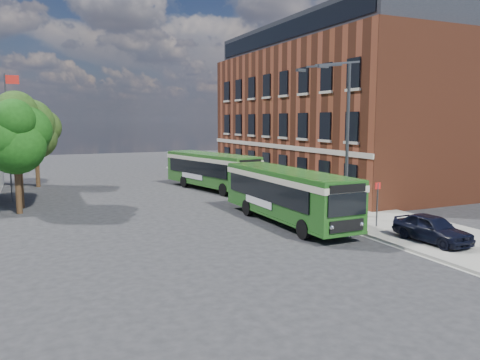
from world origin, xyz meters
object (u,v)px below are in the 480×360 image
street_lamp (342,139)px  bus_rear (211,168)px  bus_front (287,191)px  parked_car (432,228)px

street_lamp → bus_rear: 15.34m
bus_rear → bus_front: bearing=-92.6°
bus_front → bus_rear: 13.69m
street_lamp → parked_car: bearing=-80.9°
bus_rear → parked_car: (3.16, -20.71, -1.02)m
bus_front → parked_car: size_ratio=2.89×
bus_front → bus_rear: same height
bus_rear → street_lamp: bearing=-81.5°
street_lamp → bus_front: size_ratio=0.81×
street_lamp → bus_rear: bearing=98.5°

